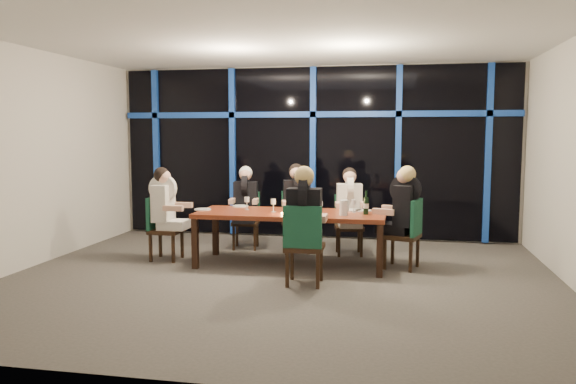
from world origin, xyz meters
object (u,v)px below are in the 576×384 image
Objects in this scene: chair_far_right at (349,221)px; diner_near_mid at (305,208)px; diner_far_right at (350,198)px; water_pitcher at (344,208)px; chair_end_right at (408,230)px; diner_far_mid at (296,195)px; chair_far_mid at (296,218)px; dining_table at (291,217)px; chair_near_mid at (304,241)px; diner_far_left at (245,195)px; wine_bottle at (366,205)px; diner_end_right at (403,202)px; chair_far_left at (246,217)px; diner_end_left at (165,200)px; chair_end_left at (161,225)px.

diner_near_mid reaches higher than chair_far_right.
water_pitcher is at bearing -99.99° from diner_far_right.
chair_end_right is 1.67m from diner_near_mid.
chair_far_right is 0.37m from diner_far_right.
diner_far_mid is at bearing 173.25° from chair_far_right.
diner_far_right is (0.82, -0.02, -0.03)m from diner_far_mid.
chair_end_right is (1.70, -0.86, 0.01)m from chair_far_mid.
dining_table is 2.78× the size of chair_far_mid.
chair_far_mid is 1.06× the size of diner_far_right.
chair_near_mid is at bearing -111.34° from chair_far_right.
diner_far_left is 2.31m from diner_near_mid.
wine_bottle is at bearing -1.73° from dining_table.
chair_end_right is at bearing -141.74° from diner_near_mid.
wine_bottle reaches higher than water_pitcher.
chair_end_right is 2.99× the size of wine_bottle.
diner_near_mid is at bearing -91.99° from chair_far_mid.
diner_far_right is at bearing -103.19° from chair_near_mid.
diner_end_right reaches higher than dining_table.
dining_table is 1.36m from diner_far_left.
chair_far_right is (1.66, -0.14, 0.00)m from chair_far_left.
chair_near_mid is at bearing -112.17° from diner_far_right.
water_pitcher is (0.40, 0.86, 0.30)m from chair_near_mid.
dining_table is 0.96m from chair_far_mid.
diner_end_left is at bearing -179.45° from dining_table.
diner_far_left reaches higher than chair_far_left.
diner_far_left is 0.97× the size of diner_end_left.
chair_far_right is 0.91× the size of chair_near_mid.
chair_end_left is at bearing -161.98° from water_pitcher.
diner_near_mid is 3.00× the size of wine_bottle.
chair_far_right is at bearing -70.25° from diner_end_left.
diner_far_mid is (0.85, -0.19, 0.39)m from chair_far_left.
chair_far_mid is 1.44m from water_pitcher.
diner_end_left reaches higher than chair_far_mid.
dining_table is 2.96× the size of diner_far_right.
diner_end_right is at bearing 4.16° from dining_table.
diner_end_left reaches higher than water_pitcher.
chair_end_left is 1.05× the size of diner_far_right.
chair_near_mid is at bearing -124.33° from wine_bottle.
dining_table is at bearing -99.43° from chair_far_mid.
chair_near_mid is 1.06× the size of diner_end_right.
chair_far_right is 0.99× the size of diner_far_mid.
diner_far_right is at bearing -90.00° from chair_far_right.
dining_table is at bearing -72.55° from chair_near_mid.
water_pitcher is at bearing -118.72° from diner_near_mid.
chair_far_left is 2.11m from water_pitcher.
diner_end_right is (1.52, 0.11, 0.23)m from dining_table.
diner_far_mid reaches higher than chair_end_right.
chair_far_mid reaches higher than chair_end_left.
chair_end_left is 1.05× the size of diner_far_left.
diner_end_right is at bearing 41.55° from water_pitcher.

